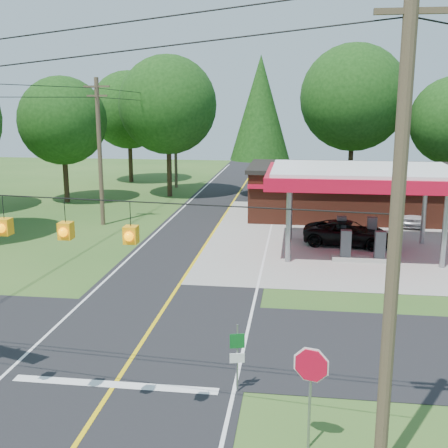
# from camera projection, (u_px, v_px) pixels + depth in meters

# --- Properties ---
(ground) EXTENTS (120.00, 120.00, 0.00)m
(ground) POSITION_uv_depth(u_px,v_px,m) (146.00, 337.00, 20.78)
(ground) COLOR #28511C
(ground) RESTS_ON ground
(main_highway) EXTENTS (8.00, 120.00, 0.02)m
(main_highway) POSITION_uv_depth(u_px,v_px,m) (146.00, 337.00, 20.78)
(main_highway) COLOR black
(main_highway) RESTS_ON ground
(cross_road) EXTENTS (70.00, 7.00, 0.02)m
(cross_road) POSITION_uv_depth(u_px,v_px,m) (146.00, 337.00, 20.78)
(cross_road) COLOR black
(cross_road) RESTS_ON ground
(lane_center_yellow) EXTENTS (0.15, 110.00, 0.00)m
(lane_center_yellow) POSITION_uv_depth(u_px,v_px,m) (146.00, 337.00, 20.78)
(lane_center_yellow) COLOR yellow
(lane_center_yellow) RESTS_ON main_highway
(gas_canopy) EXTENTS (10.60, 7.40, 4.88)m
(gas_canopy) POSITION_uv_depth(u_px,v_px,m) (363.00, 179.00, 31.25)
(gas_canopy) COLOR gray
(gas_canopy) RESTS_ON ground
(convenience_store) EXTENTS (16.40, 7.55, 3.80)m
(convenience_store) POSITION_uv_depth(u_px,v_px,m) (360.00, 192.00, 41.30)
(convenience_store) COLOR #5C281A
(convenience_store) RESTS_ON ground
(utility_pole_near_right) EXTENTS (1.80, 0.30, 11.50)m
(utility_pole_near_right) POSITION_uv_depth(u_px,v_px,m) (396.00, 230.00, 11.74)
(utility_pole_near_right) COLOR #473828
(utility_pole_near_right) RESTS_ON ground
(utility_pole_far_left) EXTENTS (1.80, 0.30, 10.00)m
(utility_pole_far_left) POSITION_uv_depth(u_px,v_px,m) (100.00, 150.00, 38.08)
(utility_pole_far_left) COLOR #473828
(utility_pole_far_left) RESTS_ON ground
(utility_pole_north) EXTENTS (0.30, 0.30, 9.50)m
(utility_pole_north) POSITION_uv_depth(u_px,v_px,m) (175.00, 139.00, 54.42)
(utility_pole_north) COLOR #473828
(utility_pole_north) RESTS_ON ground
(overhead_beacons) EXTENTS (17.04, 2.04, 1.03)m
(overhead_beacons) POSITION_uv_depth(u_px,v_px,m) (33.00, 200.00, 13.75)
(overhead_beacons) COLOR black
(overhead_beacons) RESTS_ON ground
(treeline_backdrop) EXTENTS (70.27, 51.59, 13.30)m
(treeline_backdrop) POSITION_uv_depth(u_px,v_px,m) (238.00, 114.00, 42.24)
(treeline_backdrop) COLOR #332316
(treeline_backdrop) RESTS_ON ground
(suv_car) EXTENTS (5.99, 5.99, 1.47)m
(suv_car) POSITION_uv_depth(u_px,v_px,m) (348.00, 234.00, 33.55)
(suv_car) COLOR black
(suv_car) RESTS_ON ground
(sedan_car) EXTENTS (5.54, 5.54, 1.58)m
(sedan_car) POSITION_uv_depth(u_px,v_px,m) (411.00, 213.00, 39.19)
(sedan_car) COLOR silver
(sedan_car) RESTS_ON ground
(octagonal_stop_sign) EXTENTS (0.91, 0.31, 2.76)m
(octagonal_stop_sign) POSITION_uv_depth(u_px,v_px,m) (311.00, 373.00, 13.75)
(octagonal_stop_sign) COLOR gray
(octagonal_stop_sign) RESTS_ON ground
(route_sign_post) EXTENTS (0.44, 0.14, 2.18)m
(route_sign_post) POSITION_uv_depth(u_px,v_px,m) (237.00, 353.00, 16.60)
(route_sign_post) COLOR gray
(route_sign_post) RESTS_ON ground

